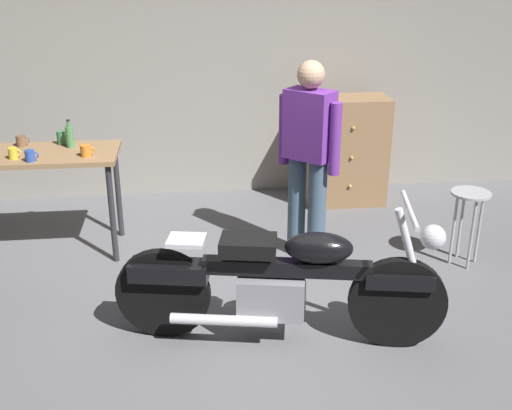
% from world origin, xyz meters
% --- Properties ---
extents(ground_plane, '(12.00, 12.00, 0.00)m').
position_xyz_m(ground_plane, '(0.00, 0.00, 0.00)').
color(ground_plane, slate).
extents(back_wall, '(8.00, 0.12, 3.10)m').
position_xyz_m(back_wall, '(0.00, 2.80, 1.55)').
color(back_wall, gray).
rests_on(back_wall, ground_plane).
extents(workbench, '(1.30, 0.64, 0.90)m').
position_xyz_m(workbench, '(-1.71, 1.43, 0.79)').
color(workbench, '#99724C').
rests_on(workbench, ground_plane).
extents(motorcycle, '(2.16, 0.72, 1.00)m').
position_xyz_m(motorcycle, '(0.10, -0.14, 0.45)').
color(motorcycle, black).
rests_on(motorcycle, ground_plane).
extents(person_standing, '(0.44, 0.42, 1.67)m').
position_xyz_m(person_standing, '(0.50, 1.10, 0.93)').
color(person_standing, '#475F74').
rests_on(person_standing, ground_plane).
extents(shop_stool, '(0.32, 0.32, 0.64)m').
position_xyz_m(shop_stool, '(1.79, 0.81, 0.50)').
color(shop_stool, '#B2B2B7').
rests_on(shop_stool, ground_plane).
extents(wooden_dresser, '(0.80, 0.47, 1.10)m').
position_xyz_m(wooden_dresser, '(1.12, 2.30, 0.55)').
color(wooden_dresser, '#99724C').
rests_on(wooden_dresser, ground_plane).
extents(mug_brown_stoneware, '(0.11, 0.08, 0.09)m').
position_xyz_m(mug_brown_stoneware, '(-1.88, 1.63, 0.95)').
color(mug_brown_stoneware, brown).
rests_on(mug_brown_stoneware, workbench).
extents(mug_blue_enamel, '(0.11, 0.07, 0.09)m').
position_xyz_m(mug_blue_enamel, '(-1.72, 1.20, 0.95)').
color(mug_blue_enamel, '#2D51AD').
rests_on(mug_blue_enamel, workbench).
extents(mug_green_speckled, '(0.12, 0.08, 0.11)m').
position_xyz_m(mug_green_speckled, '(-1.55, 1.66, 0.96)').
color(mug_green_speckled, '#3D7F4C').
rests_on(mug_green_speckled, workbench).
extents(mug_yellow_tall, '(0.10, 0.07, 0.09)m').
position_xyz_m(mug_yellow_tall, '(-1.87, 1.28, 0.95)').
color(mug_yellow_tall, yellow).
rests_on(mug_yellow_tall, workbench).
extents(mug_orange_travel, '(0.12, 0.09, 0.09)m').
position_xyz_m(mug_orange_travel, '(-1.30, 1.28, 0.95)').
color(mug_orange_travel, orange).
rests_on(mug_orange_travel, workbench).
extents(bottle, '(0.06, 0.06, 0.24)m').
position_xyz_m(bottle, '(-1.46, 1.55, 1.00)').
color(bottle, '#4C8C4C').
rests_on(bottle, workbench).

